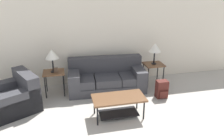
% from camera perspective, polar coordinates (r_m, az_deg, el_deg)
% --- Properties ---
extents(wall_back, '(8.97, 0.06, 2.60)m').
position_cam_1_polar(wall_back, '(5.94, -2.71, 8.90)').
color(wall_back, silver).
rests_on(wall_back, ground_plane).
extents(couch, '(1.98, 0.97, 0.82)m').
position_cam_1_polar(couch, '(5.69, -1.47, -2.25)').
color(couch, '#38383D').
rests_on(couch, ground_plane).
extents(armchair, '(1.37, 1.35, 0.80)m').
position_cam_1_polar(armchair, '(5.25, -24.61, -6.69)').
color(armchair, '#38383D').
rests_on(armchair, ground_plane).
extents(coffee_table, '(1.07, 0.55, 0.45)m').
position_cam_1_polar(coffee_table, '(4.52, 1.73, -8.43)').
color(coffee_table, brown).
rests_on(coffee_table, ground_plane).
extents(side_table_left, '(0.51, 0.46, 0.60)m').
position_cam_1_polar(side_table_left, '(5.53, -14.93, -1.12)').
color(side_table_left, brown).
rests_on(side_table_left, ground_plane).
extents(side_table_right, '(0.51, 0.46, 0.60)m').
position_cam_1_polar(side_table_right, '(5.99, 10.80, 0.97)').
color(side_table_right, brown).
rests_on(side_table_right, ground_plane).
extents(table_lamp_left, '(0.32, 0.32, 0.56)m').
position_cam_1_polar(table_lamp_left, '(5.36, -15.44, 3.94)').
color(table_lamp_left, black).
rests_on(table_lamp_left, side_table_left).
extents(table_lamp_right, '(0.32, 0.32, 0.56)m').
position_cam_1_polar(table_lamp_right, '(5.84, 11.14, 5.69)').
color(table_lamp_right, black).
rests_on(table_lamp_right, side_table_right).
extents(backpack, '(0.27, 0.27, 0.44)m').
position_cam_1_polar(backpack, '(5.45, 12.87, -4.95)').
color(backpack, '#4C1E19').
rests_on(backpack, ground_plane).
extents(picture_frame, '(0.10, 0.04, 0.13)m').
position_cam_1_polar(picture_frame, '(5.42, -14.45, -0.03)').
color(picture_frame, '#4C3828').
rests_on(picture_frame, side_table_left).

